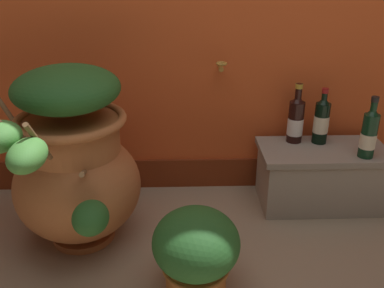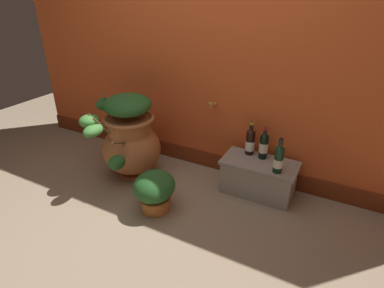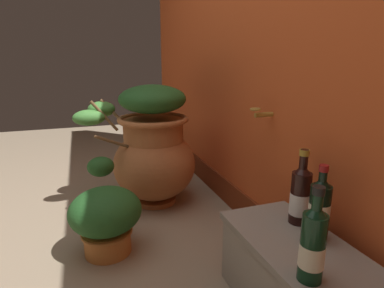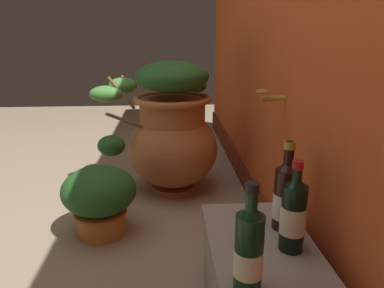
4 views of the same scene
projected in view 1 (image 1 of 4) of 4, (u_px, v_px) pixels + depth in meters
terracotta_urn at (73, 164)px, 1.88m from camera, size 0.77×0.78×0.82m
stone_ledge at (321, 174)px, 2.25m from camera, size 0.65×0.34×0.32m
wine_bottle_left at (322, 120)px, 2.22m from camera, size 0.08×0.08×0.29m
wine_bottle_middle at (296, 119)px, 2.23m from camera, size 0.08×0.08×0.31m
wine_bottle_right at (369, 132)px, 2.06m from camera, size 0.08×0.08×0.30m
potted_shrub at (196, 250)px, 1.64m from camera, size 0.33×0.36×0.35m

